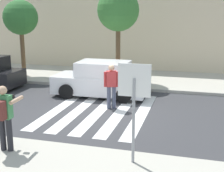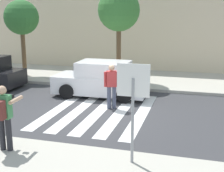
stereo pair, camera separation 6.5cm
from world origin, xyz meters
name	(u,v)px [view 2 (the right image)]	position (x,y,z in m)	size (l,w,h in m)	color
ground_plane	(98,112)	(0.00, 0.00, 0.00)	(120.00, 120.00, 0.00)	#38383A
sidewalk_far	(132,78)	(0.00, 6.00, 0.07)	(60.00, 4.80, 0.14)	#B2AD9E
building_facade_far	(146,26)	(0.00, 10.40, 2.76)	(56.00, 4.00, 5.51)	beige
crosswalk_stripe_0	(61,107)	(-1.60, 0.20, 0.00)	(0.44, 5.20, 0.01)	silver
crosswalk_stripe_1	(80,109)	(-0.80, 0.20, 0.00)	(0.44, 5.20, 0.01)	silver
crosswalk_stripe_2	(100,111)	(0.00, 0.20, 0.00)	(0.44, 5.20, 0.01)	silver
crosswalk_stripe_3	(120,113)	(0.80, 0.20, 0.00)	(0.44, 5.20, 0.01)	silver
crosswalk_stripe_4	(141,114)	(1.60, 0.20, 0.00)	(0.44, 5.20, 0.01)	silver
stop_sign	(133,92)	(2.11, -3.78, 1.88)	(0.76, 0.08, 2.39)	gray
photographer_with_backpack	(3,113)	(-1.19, -4.03, 1.17)	(0.61, 0.86, 1.72)	#232328
pedestrian_crossing	(112,84)	(0.35, 0.61, 0.97)	(0.56, 0.34, 1.72)	#474C60
parked_car_white	(102,80)	(-0.58, 2.30, 0.73)	(4.10, 1.92, 1.55)	white
street_tree_west	(21,18)	(-5.96, 4.87, 3.32)	(1.89, 1.89, 4.17)	brown
street_tree_center	(119,11)	(-0.47, 4.88, 3.70)	(2.10, 2.10, 4.65)	brown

